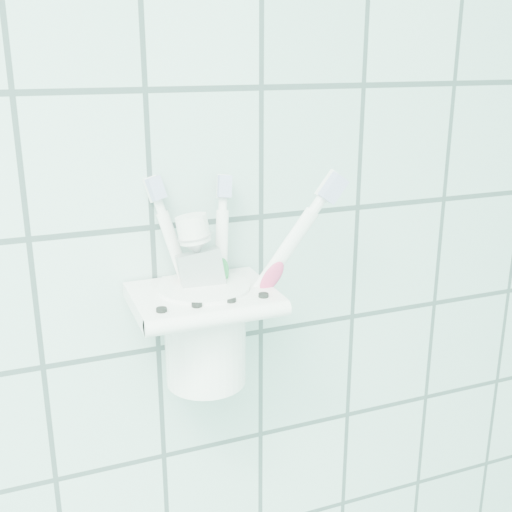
{
  "coord_description": "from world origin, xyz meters",
  "views": [
    {
      "loc": [
        0.51,
        0.65,
        1.52
      ],
      "look_at": [
        0.69,
        1.1,
        1.37
      ],
      "focal_mm": 45.0,
      "sensor_mm": 36.0,
      "label": 1
    }
  ],
  "objects_px": {
    "holder_bracket": "(202,299)",
    "toothbrush_pink": "(214,272)",
    "cup": "(205,330)",
    "toothbrush_blue": "(216,278)",
    "toothbrush_orange": "(197,261)",
    "toothpaste_tube": "(218,284)"
  },
  "relations": [
    {
      "from": "holder_bracket",
      "to": "toothbrush_pink",
      "type": "bearing_deg",
      "value": 37.05
    },
    {
      "from": "cup",
      "to": "toothbrush_blue",
      "type": "height_order",
      "value": "toothbrush_blue"
    },
    {
      "from": "toothbrush_blue",
      "to": "toothbrush_orange",
      "type": "distance_m",
      "value": 0.03
    },
    {
      "from": "toothbrush_pink",
      "to": "toothpaste_tube",
      "type": "relative_size",
      "value": 1.19
    },
    {
      "from": "toothpaste_tube",
      "to": "cup",
      "type": "bearing_deg",
      "value": 167.38
    },
    {
      "from": "toothbrush_pink",
      "to": "toothbrush_orange",
      "type": "distance_m",
      "value": 0.03
    },
    {
      "from": "toothbrush_orange",
      "to": "toothpaste_tube",
      "type": "relative_size",
      "value": 1.35
    },
    {
      "from": "toothbrush_pink",
      "to": "toothbrush_orange",
      "type": "relative_size",
      "value": 0.88
    },
    {
      "from": "toothbrush_blue",
      "to": "cup",
      "type": "bearing_deg",
      "value": 175.6
    },
    {
      "from": "toothbrush_orange",
      "to": "toothbrush_blue",
      "type": "bearing_deg",
      "value": 12.39
    },
    {
      "from": "holder_bracket",
      "to": "toothpaste_tube",
      "type": "relative_size",
      "value": 0.8
    },
    {
      "from": "toothbrush_pink",
      "to": "toothpaste_tube",
      "type": "height_order",
      "value": "toothbrush_pink"
    },
    {
      "from": "holder_bracket",
      "to": "toothpaste_tube",
      "type": "bearing_deg",
      "value": 1.8
    },
    {
      "from": "holder_bracket",
      "to": "cup",
      "type": "xyz_separation_m",
      "value": [
        0.0,
        0.0,
        -0.03
      ]
    },
    {
      "from": "holder_bracket",
      "to": "toothpaste_tube",
      "type": "xyz_separation_m",
      "value": [
        0.01,
        0.0,
        0.01
      ]
    },
    {
      "from": "cup",
      "to": "toothbrush_orange",
      "type": "height_order",
      "value": "toothbrush_orange"
    },
    {
      "from": "toothbrush_orange",
      "to": "toothbrush_pink",
      "type": "bearing_deg",
      "value": 33.86
    },
    {
      "from": "toothbrush_blue",
      "to": "toothpaste_tube",
      "type": "xyz_separation_m",
      "value": [
        0.0,
        -0.0,
        -0.01
      ]
    },
    {
      "from": "toothbrush_orange",
      "to": "holder_bracket",
      "type": "bearing_deg",
      "value": 29.58
    },
    {
      "from": "toothbrush_blue",
      "to": "toothbrush_orange",
      "type": "height_order",
      "value": "toothbrush_orange"
    },
    {
      "from": "holder_bracket",
      "to": "toothpaste_tube",
      "type": "distance_m",
      "value": 0.02
    },
    {
      "from": "cup",
      "to": "toothpaste_tube",
      "type": "bearing_deg",
      "value": -15.71
    }
  ]
}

